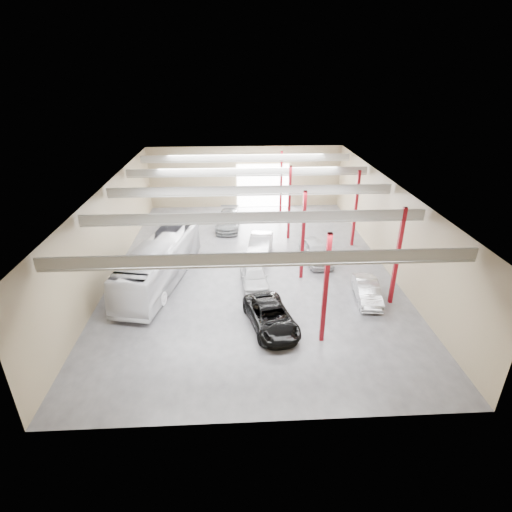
{
  "coord_description": "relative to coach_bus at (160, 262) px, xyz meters",
  "views": [
    {
      "loc": [
        -1.22,
        -29.48,
        14.99
      ],
      "look_at": [
        0.23,
        -2.56,
        2.2
      ],
      "focal_mm": 28.0,
      "sensor_mm": 36.0,
      "label": 1
    }
  ],
  "objects": [
    {
      "name": "coach_bus",
      "position": [
        0.0,
        0.0,
        0.0
      ],
      "size": [
        5.14,
        12.31,
        3.34
      ],
      "primitive_type": "imported",
      "rotation": [
        0.0,
        0.0,
        -0.2
      ],
      "color": "silver",
      "rests_on": "ground"
    },
    {
      "name": "car_row_b",
      "position": [
        7.86,
        4.68,
        -0.82
      ],
      "size": [
        2.75,
        5.4,
        1.7
      ],
      "primitive_type": "imported",
      "rotation": [
        0.0,
        0.0,
        -0.19
      ],
      "color": "#B2B2B7",
      "rests_on": "ground"
    },
    {
      "name": "depot_shell",
      "position": [
        7.12,
        2.68,
        3.31
      ],
      "size": [
        22.12,
        32.12,
        7.06
      ],
      "color": "#49484D",
      "rests_on": "ground"
    },
    {
      "name": "car_right_far",
      "position": [
        12.49,
        3.09,
        -0.81
      ],
      "size": [
        2.55,
        5.22,
        1.71
      ],
      "primitive_type": "imported",
      "rotation": [
        0.0,
        0.0,
        0.11
      ],
      "color": "silver",
      "rests_on": "ground"
    },
    {
      "name": "car_row_a",
      "position": [
        7.05,
        -0.83,
        -0.86
      ],
      "size": [
        2.18,
        4.85,
        1.62
      ],
      "primitive_type": "imported",
      "rotation": [
        0.0,
        0.0,
        0.06
      ],
      "color": "silver",
      "rests_on": "ground"
    },
    {
      "name": "black_sedan",
      "position": [
        7.84,
        -6.32,
        -0.91
      ],
      "size": [
        3.68,
        5.93,
        1.53
      ],
      "primitive_type": "imported",
      "rotation": [
        0.0,
        0.0,
        0.22
      ],
      "color": "black",
      "rests_on": "ground"
    },
    {
      "name": "car_right_near",
      "position": [
        14.9,
        -3.41,
        -0.95
      ],
      "size": [
        1.97,
        4.49,
        1.43
      ],
      "primitive_type": "imported",
      "rotation": [
        0.0,
        0.0,
        -0.11
      ],
      "color": "#A0A1A5",
      "rests_on": "ground"
    },
    {
      "name": "car_row_c",
      "position": [
        4.99,
        11.2,
        -0.86
      ],
      "size": [
        2.64,
        5.75,
        1.63
      ],
      "primitive_type": "imported",
      "rotation": [
        0.0,
        0.0,
        -0.06
      ],
      "color": "slate",
      "rests_on": "ground"
    }
  ]
}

